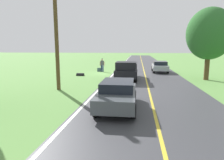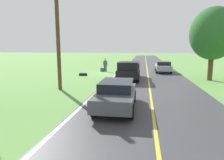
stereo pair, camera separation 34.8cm
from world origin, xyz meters
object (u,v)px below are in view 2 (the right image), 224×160
object	(u,v)px
pickup_truck_passing	(129,70)
sedan_ahead_same_lane	(116,94)
utility_pole_roadside	(58,42)
suitcase_carried	(102,70)
tree_far_side_near	(213,34)
sedan_near_oncoming	(163,66)
hitchhiker_walking	(105,64)

from	to	relation	value
pickup_truck_passing	sedan_ahead_same_lane	size ratio (longest dim) A/B	1.22
pickup_truck_passing	utility_pole_roadside	distance (m)	7.67
suitcase_carried	pickup_truck_passing	bearing A→B (deg)	27.70
tree_far_side_near	sedan_ahead_same_lane	world-z (taller)	tree_far_side_near
sedan_ahead_same_lane	sedan_near_oncoming	world-z (taller)	same
suitcase_carried	sedan_ahead_same_lane	world-z (taller)	sedan_ahead_same_lane
suitcase_carried	utility_pole_roadside	bearing A→B (deg)	-9.35
hitchhiker_walking	suitcase_carried	distance (m)	0.85
tree_far_side_near	utility_pole_roadside	size ratio (longest dim) A/B	0.97
suitcase_carried	sedan_ahead_same_lane	distance (m)	16.02
pickup_truck_passing	tree_far_side_near	world-z (taller)	tree_far_side_near
pickup_truck_passing	tree_far_side_near	size ratio (longest dim) A/B	0.79
tree_far_side_near	sedan_ahead_same_lane	size ratio (longest dim) A/B	1.56
hitchhiker_walking	sedan_near_oncoming	bearing A→B (deg)	-176.34
sedan_near_oncoming	suitcase_carried	bearing A→B (deg)	4.34
suitcase_carried	utility_pole_roadside	size ratio (longest dim) A/B	0.07
hitchhiker_walking	tree_far_side_near	world-z (taller)	tree_far_side_near
pickup_truck_passing	utility_pole_roadside	bearing A→B (deg)	48.51
sedan_ahead_same_lane	sedan_near_oncoming	xyz separation A→B (m)	(-3.85, -16.09, 0.00)
tree_far_side_near	pickup_truck_passing	bearing A→B (deg)	6.49
tree_far_side_near	suitcase_carried	bearing A→B (deg)	-23.96
suitcase_carried	sedan_near_oncoming	distance (m)	7.97
hitchhiker_walking	utility_pole_roadside	size ratio (longest dim) A/B	0.25
sedan_near_oncoming	utility_pole_roadside	distance (m)	15.20
hitchhiker_walking	tree_far_side_near	distance (m)	13.04
pickup_truck_passing	sedan_near_oncoming	bearing A→B (deg)	-120.27
suitcase_carried	pickup_truck_passing	distance (m)	7.35
tree_far_side_near	hitchhiker_walking	bearing A→B (deg)	-25.22
suitcase_carried	hitchhiker_walking	bearing A→B (deg)	100.86
sedan_ahead_same_lane	suitcase_carried	bearing A→B (deg)	-75.23
tree_far_side_near	sedan_near_oncoming	xyz separation A→B (m)	(3.86, -5.84, -3.66)
sedan_near_oncoming	utility_pole_roadside	bearing A→B (deg)	54.34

